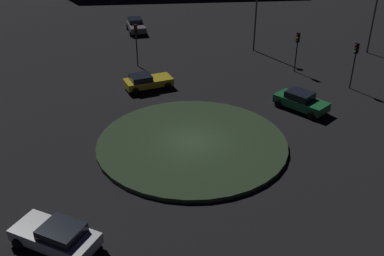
% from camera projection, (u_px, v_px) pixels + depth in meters
% --- Properties ---
extents(ground_plane, '(119.93, 119.93, 0.00)m').
position_uv_depth(ground_plane, '(192.00, 145.00, 30.58)').
color(ground_plane, black).
extents(roundabout_island, '(12.99, 12.99, 0.29)m').
position_uv_depth(roundabout_island, '(192.00, 143.00, 30.51)').
color(roundabout_island, '#2D4228').
rests_on(roundabout_island, ground_plane).
extents(car_yellow, '(2.90, 4.41, 1.34)m').
position_uv_depth(car_yellow, '(147.00, 81.00, 38.69)').
color(car_yellow, gold).
rests_on(car_yellow, ground_plane).
extents(car_grey, '(4.20, 2.38, 1.48)m').
position_uv_depth(car_grey, '(136.00, 25.00, 53.79)').
color(car_grey, slate).
rests_on(car_grey, ground_plane).
extents(car_white, '(3.94, 4.65, 1.38)m').
position_uv_depth(car_white, '(57.00, 236.00, 21.62)').
color(car_white, white).
rests_on(car_white, ground_plane).
extents(car_green, '(4.41, 3.93, 1.48)m').
position_uv_depth(car_green, '(301.00, 101.00, 35.03)').
color(car_green, '#1E7238').
rests_on(car_green, ground_plane).
extents(traffic_light_east, '(0.38, 0.34, 4.15)m').
position_uv_depth(traffic_light_east, '(136.00, 37.00, 42.49)').
color(traffic_light_east, '#2D2D2D').
rests_on(traffic_light_east, ground_plane).
extents(traffic_light_southeast, '(0.39, 0.38, 3.77)m').
position_uv_depth(traffic_light_southeast, '(297.00, 44.00, 41.35)').
color(traffic_light_southeast, '#2D2D2D').
rests_on(traffic_light_southeast, ground_plane).
extents(traffic_light_southeast_near, '(0.37, 0.40, 4.08)m').
position_uv_depth(traffic_light_southeast_near, '(355.00, 57.00, 37.71)').
color(traffic_light_southeast_near, '#2D2D2D').
rests_on(traffic_light_southeast_near, ground_plane).
extents(streetlamp_southeast_near, '(0.49, 0.49, 8.37)m').
position_uv_depth(streetlamp_southeast_near, '(377.00, 2.00, 44.92)').
color(streetlamp_southeast_near, '#4C4C51').
rests_on(streetlamp_southeast_near, ground_plane).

